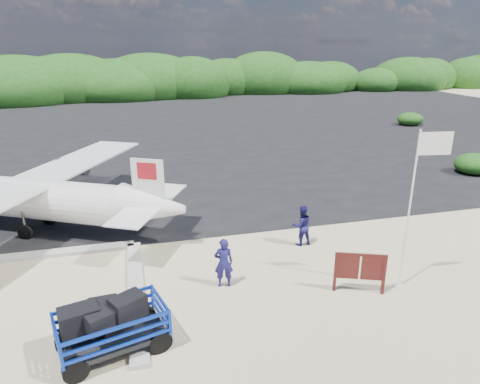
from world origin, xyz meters
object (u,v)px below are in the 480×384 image
at_px(crew_a, 224,263).
at_px(aircraft_large, 323,141).
at_px(signboard, 358,292).
at_px(flagpole, 398,286).
at_px(baggage_cart, 115,351).
at_px(crew_b, 302,225).

relative_size(crew_a, aircraft_large, 0.12).
bearing_deg(signboard, crew_a, -177.81).
xyz_separation_m(crew_a, aircraft_large, (12.63, 19.55, -0.86)).
xyz_separation_m(flagpole, signboard, (-1.48, 0.04, 0.00)).
distance_m(baggage_cart, crew_b, 8.53).
xyz_separation_m(signboard, aircraft_large, (8.51, 21.01, 0.00)).
bearing_deg(signboard, baggage_cart, -151.10).
bearing_deg(aircraft_large, signboard, 95.53).
height_order(flagpole, aircraft_large, flagpole).
bearing_deg(aircraft_large, flagpole, 99.11).
relative_size(crew_a, crew_b, 1.04).
bearing_deg(baggage_cart, aircraft_large, 38.58).
relative_size(baggage_cart, crew_b, 1.77).
relative_size(signboard, crew_b, 1.04).
bearing_deg(baggage_cart, crew_a, 19.77).
distance_m(crew_a, crew_b, 4.27).
xyz_separation_m(flagpole, aircraft_large, (7.04, 21.05, 0.00)).
bearing_deg(crew_b, flagpole, 115.33).
xyz_separation_m(flagpole, crew_a, (-5.60, 1.50, 0.86)).
xyz_separation_m(crew_b, aircraft_large, (8.99, 17.32, -0.83)).
distance_m(signboard, aircraft_large, 22.67).
height_order(signboard, crew_a, crew_a).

